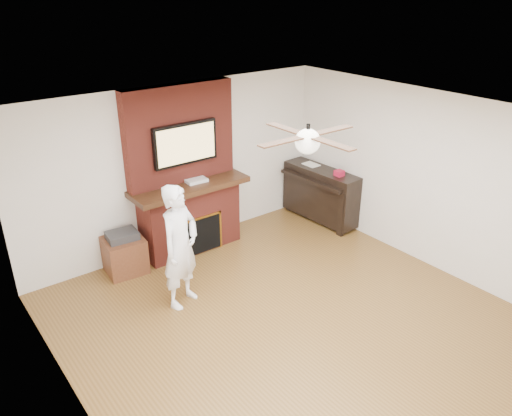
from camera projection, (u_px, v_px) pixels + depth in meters
room_shell at (303, 235)px, 5.47m from camera, size 5.36×5.86×2.86m
fireplace at (187, 187)px, 7.41m from camera, size 1.78×0.64×2.50m
tv at (185, 144)px, 7.09m from camera, size 1.00×0.08×0.60m
ceiling_fan at (308, 140)px, 5.02m from camera, size 1.21×1.21×0.31m
person at (180, 247)px, 6.14m from camera, size 0.70×0.60×1.62m
side_table at (124, 253)px, 7.05m from camera, size 0.58×0.58×0.62m
piano at (321, 193)px, 8.48m from camera, size 0.59×1.44×1.02m
cable_box at (197, 181)px, 7.36m from camera, size 0.32×0.19×0.04m
candle_orange at (187, 250)px, 7.57m from camera, size 0.08×0.08×0.14m
candle_green at (202, 248)px, 7.67m from camera, size 0.07×0.07×0.08m
candle_cream at (199, 249)px, 7.64m from camera, size 0.07×0.07×0.10m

